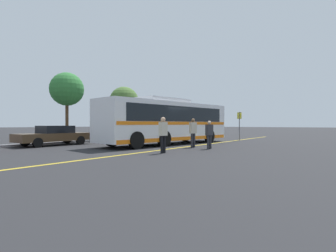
% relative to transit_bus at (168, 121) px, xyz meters
% --- Properties ---
extents(ground_plane, '(220.00, 220.00, 0.00)m').
position_rel_transit_bus_xyz_m(ground_plane, '(-0.14, -0.17, -1.65)').
color(ground_plane, '#262628').
extents(lane_strip_0, '(30.71, 0.20, 0.01)m').
position_rel_transit_bus_xyz_m(lane_strip_0, '(0.01, -2.20, -1.65)').
color(lane_strip_0, gold).
rests_on(lane_strip_0, ground_plane).
extents(curb_strip, '(38.71, 0.36, 0.15)m').
position_rel_transit_bus_xyz_m(curb_strip, '(0.01, 6.51, -1.58)').
color(curb_strip, '#99999E').
rests_on(curb_strip, ground_plane).
extents(transit_bus, '(11.21, 3.77, 3.17)m').
position_rel_transit_bus_xyz_m(transit_bus, '(0.00, 0.00, 0.00)').
color(transit_bus, white).
rests_on(transit_bus, ground_plane).
extents(parked_car_1, '(4.76, 1.85, 1.31)m').
position_rel_transit_bus_xyz_m(parked_car_1, '(-5.38, 5.39, -0.98)').
color(parked_car_1, '#4C3823').
rests_on(parked_car_1, ground_plane).
extents(parked_car_2, '(4.73, 2.02, 1.26)m').
position_rel_transit_bus_xyz_m(parked_car_2, '(0.54, 5.43, -0.99)').
color(parked_car_2, '#335B33').
rests_on(parked_car_2, ground_plane).
extents(pedestrian_0, '(0.44, 0.25, 1.76)m').
position_rel_transit_bus_xyz_m(pedestrian_0, '(-4.66, -3.23, -0.65)').
color(pedestrian_0, black).
rests_on(pedestrian_0, ground_plane).
extents(pedestrian_1, '(0.47, 0.34, 1.60)m').
position_rel_transit_bus_xyz_m(pedestrian_1, '(-1.34, -3.98, -0.75)').
color(pedestrian_1, '#2D2D33').
rests_on(pedestrian_1, ground_plane).
extents(pedestrian_2, '(0.47, 0.36, 1.75)m').
position_rel_transit_bus_xyz_m(pedestrian_2, '(-1.15, -2.77, -0.65)').
color(pedestrian_2, '#2D2D33').
rests_on(pedestrian_2, ground_plane).
extents(bus_stop_sign, '(0.08, 0.40, 2.48)m').
position_rel_transit_bus_xyz_m(bus_stop_sign, '(7.27, -2.33, -0.09)').
color(bus_stop_sign, '#59595E').
rests_on(bus_stop_sign, ground_plane).
extents(tree_1, '(3.12, 3.12, 5.39)m').
position_rel_transit_bus_xyz_m(tree_1, '(4.74, 9.43, 2.16)').
color(tree_1, '#513823').
rests_on(tree_1, ground_plane).
extents(tree_2, '(3.04, 3.04, 6.15)m').
position_rel_transit_bus_xyz_m(tree_2, '(-1.09, 10.80, 2.94)').
color(tree_2, '#513823').
rests_on(tree_2, ground_plane).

